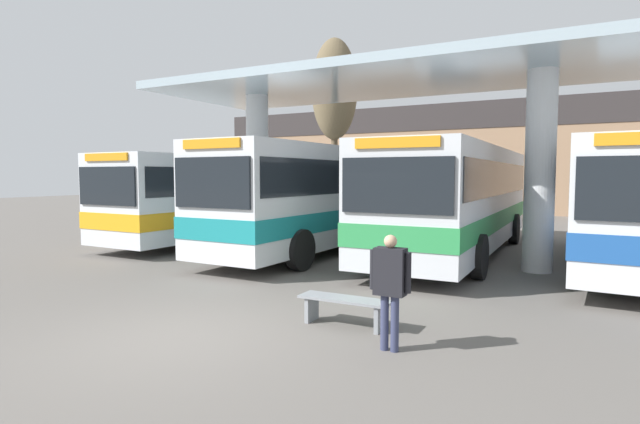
{
  "coord_description": "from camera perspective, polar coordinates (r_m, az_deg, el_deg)",
  "views": [
    {
      "loc": [
        5.31,
        -5.5,
        2.43
      ],
      "look_at": [
        0.0,
        4.45,
        1.6
      ],
      "focal_mm": 28.0,
      "sensor_mm": 36.0,
      "label": 1
    }
  ],
  "objects": [
    {
      "name": "pedestrian_waiting",
      "position": [
        6.99,
        8.01,
        -7.75
      ],
      "size": [
        0.6,
        0.24,
        1.62
      ],
      "rotation": [
        0.0,
        0.0,
        -0.0
      ],
      "color": "#333856",
      "rests_on": "ground_plane"
    },
    {
      "name": "ground_plane",
      "position": [
        8.02,
        -15.59,
        -13.59
      ],
      "size": [
        100.0,
        100.0,
        0.0
      ],
      "primitive_type": "plane",
      "color": "#605B56"
    },
    {
      "name": "transit_bus_center_bay",
      "position": [
        15.88,
        -0.12,
        2.09
      ],
      "size": [
        2.86,
        10.15,
        3.3
      ],
      "rotation": [
        0.0,
        0.0,
        3.12
      ],
      "color": "silver",
      "rests_on": "ground_plane"
    },
    {
      "name": "poplar_tree_behind_left",
      "position": [
        24.67,
        1.67,
        13.66
      ],
      "size": [
        2.2,
        2.2,
        8.99
      ],
      "color": "brown",
      "rests_on": "ground_plane"
    },
    {
      "name": "station_canopy",
      "position": [
        14.75,
        6.84,
        12.41
      ],
      "size": [
        13.56,
        5.46,
        5.27
      ],
      "color": "silver",
      "rests_on": "ground_plane"
    },
    {
      "name": "parked_car_street",
      "position": [
        30.29,
        14.89,
        1.28
      ],
      "size": [
        4.46,
        2.07,
        1.97
      ],
      "rotation": [
        0.0,
        0.0,
        -0.01
      ],
      "color": "#B2B7BC",
      "rests_on": "ground_plane"
    },
    {
      "name": "transit_bus_left_bay",
      "position": [
        19.58,
        -9.99,
        2.1
      ],
      "size": [
        3.02,
        11.35,
        3.1
      ],
      "rotation": [
        0.0,
        0.0,
        3.12
      ],
      "color": "silver",
      "rests_on": "ground_plane"
    },
    {
      "name": "townhouse_backdrop",
      "position": [
        33.46,
        19.05,
        6.93
      ],
      "size": [
        40.0,
        0.58,
        7.11
      ],
      "color": "#9E7A5B",
      "rests_on": "ground_plane"
    },
    {
      "name": "transit_bus_far_right_bay",
      "position": [
        16.07,
        32.47,
        1.28
      ],
      "size": [
        3.09,
        12.1,
        3.2
      ],
      "rotation": [
        0.0,
        0.0,
        3.09
      ],
      "color": "silver",
      "rests_on": "ground_plane"
    },
    {
      "name": "transit_bus_right_bay",
      "position": [
        15.9,
        15.51,
        1.84
      ],
      "size": [
        2.9,
        11.71,
        3.24
      ],
      "rotation": [
        0.0,
        0.0,
        3.15
      ],
      "color": "silver",
      "rests_on": "ground_plane"
    },
    {
      "name": "waiting_bench_near_pillar",
      "position": [
        8.19,
        2.85,
        -10.61
      ],
      "size": [
        1.53,
        0.44,
        0.46
      ],
      "color": "gray",
      "rests_on": "ground_plane"
    }
  ]
}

